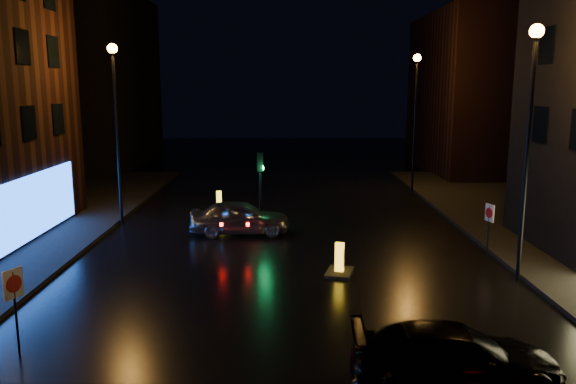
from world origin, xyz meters
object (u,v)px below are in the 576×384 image
Objects in this scene: traffic_signal at (261,214)px; bollard_far at (219,206)px; bollard_near at (339,267)px; road_sign_left at (14,291)px; road_sign_right at (489,217)px; silver_hatchback at (240,217)px; dark_sedan at (456,357)px.

bollard_far is at bearing 125.90° from traffic_signal.
bollard_near is 0.66× the size of road_sign_left.
bollard_far is 0.61× the size of road_sign_right.
road_sign_left is (-5.30, -13.28, 1.15)m from traffic_signal.
traffic_signal reaches higher than bollard_near.
road_sign_right is at bearing -111.98° from silver_hatchback.
road_sign_left reaches higher than bollard_near.
road_sign_left reaches higher than dark_sedan.
traffic_signal reaches higher than road_sign_right.
traffic_signal is 0.79× the size of silver_hatchback.
road_sign_right is at bearing -20.65° from dark_sedan.
traffic_signal is 1.57× the size of road_sign_left.
road_sign_right is (9.82, -3.48, 0.79)m from silver_hatchback.
bollard_near is (-1.81, 7.45, -0.42)m from dark_sedan.
silver_hatchback is 0.96× the size of dark_sedan.
bollard_near reaches higher than bollard_far.
silver_hatchback is (-0.85, -1.68, 0.25)m from traffic_signal.
bollard_far is at bearing 104.61° from road_sign_left.
bollard_far is at bearing 131.92° from bollard_near.
traffic_signal is 1.90m from silver_hatchback.
bollard_near is 6.40m from road_sign_right.
bollard_near is at bearing -147.33° from silver_hatchback.
road_sign_right reaches higher than dark_sedan.
bollard_far is (-1.50, 4.93, -0.52)m from silver_hatchback.
road_sign_left reaches higher than road_sign_right.
bollard_near is at bearing 60.61° from road_sign_left.
bollard_near is at bearing 2.35° from road_sign_right.
silver_hatchback is 5.18m from bollard_far.
silver_hatchback reaches higher than dark_sedan.
road_sign_right is at bearing -29.93° from traffic_signal.
road_sign_left is at bearing -111.74° from traffic_signal.
silver_hatchback is 12.46m from road_sign_left.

